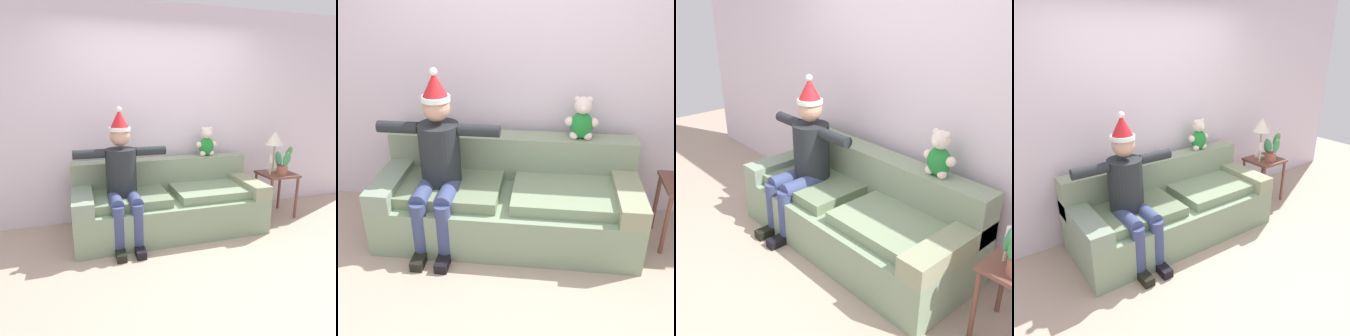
# 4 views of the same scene
# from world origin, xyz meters

# --- Properties ---
(ground_plane) EXTENTS (10.00, 10.00, 0.00)m
(ground_plane) POSITION_xyz_m (0.00, 0.00, 0.00)
(ground_plane) COLOR tan
(back_wall) EXTENTS (7.00, 0.10, 2.70)m
(back_wall) POSITION_xyz_m (0.00, 1.55, 1.35)
(back_wall) COLOR silver
(back_wall) RESTS_ON ground_plane
(couch) EXTENTS (2.24, 0.92, 0.83)m
(couch) POSITION_xyz_m (0.00, 1.02, 0.32)
(couch) COLOR gray
(couch) RESTS_ON ground_plane
(person_seated) EXTENTS (1.02, 0.77, 1.50)m
(person_seated) POSITION_xyz_m (-0.57, 0.85, 0.75)
(person_seated) COLOR #222629
(person_seated) RESTS_ON ground_plane
(teddy_bear) EXTENTS (0.29, 0.17, 0.38)m
(teddy_bear) POSITION_xyz_m (0.61, 1.30, 1.00)
(teddy_bear) COLOR #228534
(teddy_bear) RESTS_ON couch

